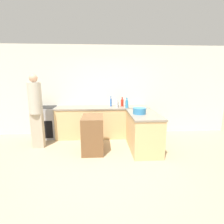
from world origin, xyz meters
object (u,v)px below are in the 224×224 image
at_px(island_table, 93,134).
at_px(hot_sauce_bottle, 122,103).
at_px(wine_bottle_dark, 117,104).
at_px(range_oven, 46,122).
at_px(mixing_bowl, 139,111).
at_px(person_by_range, 36,108).
at_px(water_bottle_blue, 111,102).
at_px(dish_soap_bottle, 127,104).
at_px(vinegar_bottle_clear, 117,104).

relative_size(island_table, hot_sauce_bottle, 3.11).
relative_size(island_table, wine_bottle_dark, 4.55).
bearing_deg(range_oven, island_table, -37.23).
bearing_deg(mixing_bowl, person_by_range, 173.26).
bearing_deg(range_oven, water_bottle_blue, 2.23).
relative_size(hot_sauce_bottle, wine_bottle_dark, 1.46).
bearing_deg(water_bottle_blue, dish_soap_bottle, -33.94).
bearing_deg(island_table, water_bottle_blue, 66.77).
bearing_deg(dish_soap_bottle, wine_bottle_dark, 145.14).
height_order(mixing_bowl, person_by_range, person_by_range).
height_order(wine_bottle_dark, water_bottle_blue, water_bottle_blue).
relative_size(hot_sauce_bottle, water_bottle_blue, 0.89).
xyz_separation_m(range_oven, person_by_range, (0.04, -0.76, 0.56)).
distance_m(island_table, mixing_bowl, 1.25).
xyz_separation_m(island_table, mixing_bowl, (1.12, 0.03, 0.54)).
distance_m(range_oven, island_table, 1.81).
distance_m(island_table, water_bottle_blue, 1.40).
xyz_separation_m(hot_sauce_bottle, person_by_range, (-2.24, -0.81, -0.00)).
bearing_deg(mixing_bowl, water_bottle_blue, 118.58).
bearing_deg(vinegar_bottle_clear, hot_sauce_bottle, 51.54).
bearing_deg(hot_sauce_bottle, person_by_range, -160.16).
bearing_deg(dish_soap_bottle, mixing_bowl, -77.89).
relative_size(range_oven, hot_sauce_bottle, 3.30).
bearing_deg(island_table, vinegar_bottle_clear, 54.08).
bearing_deg(mixing_bowl, island_table, -178.40).
xyz_separation_m(island_table, hot_sauce_bottle, (0.84, 1.14, 0.58)).
distance_m(mixing_bowl, dish_soap_bottle, 0.86).
bearing_deg(person_by_range, dish_soap_bottle, 13.10).
relative_size(island_table, vinegar_bottle_clear, 3.07).
bearing_deg(island_table, hot_sauce_bottle, 53.56).
relative_size(hot_sauce_bottle, vinegar_bottle_clear, 0.98).
xyz_separation_m(island_table, wine_bottle_dark, (0.69, 1.05, 0.55)).
bearing_deg(vinegar_bottle_clear, dish_soap_bottle, -6.89).
bearing_deg(water_bottle_blue, person_by_range, -156.16).
distance_m(hot_sauce_bottle, wine_bottle_dark, 0.18).
xyz_separation_m(wine_bottle_dark, person_by_range, (-2.09, -0.72, 0.03)).
bearing_deg(vinegar_bottle_clear, range_oven, 174.94).
height_order(mixing_bowl, water_bottle_blue, water_bottle_blue).
bearing_deg(vinegar_bottle_clear, wine_bottle_dark, 78.74).
bearing_deg(island_table, dish_soap_bottle, 42.88).
distance_m(range_oven, wine_bottle_dark, 2.19).
bearing_deg(water_bottle_blue, range_oven, -177.77).
relative_size(range_oven, person_by_range, 0.50).
distance_m(island_table, wine_bottle_dark, 1.37).
distance_m(range_oven, hot_sauce_bottle, 2.35).
distance_m(range_oven, person_by_range, 0.95).
bearing_deg(vinegar_bottle_clear, person_by_range, -164.28).
distance_m(mixing_bowl, person_by_range, 2.54).
height_order(mixing_bowl, vinegar_bottle_clear, vinegar_bottle_clear).
relative_size(wine_bottle_dark, water_bottle_blue, 0.61).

